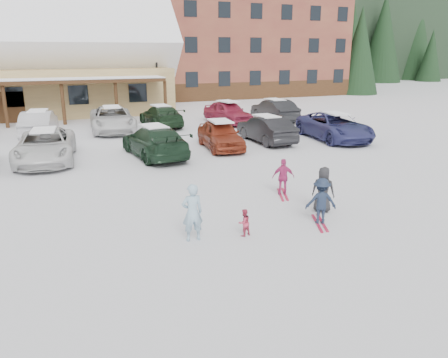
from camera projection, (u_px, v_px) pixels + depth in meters
name	position (u px, v px, depth m)	size (l,w,h in m)	color
ground	(227.00, 221.00, 13.12)	(160.00, 160.00, 0.00)	silver
alpine_hotel	(216.00, 17.00, 49.63)	(31.48, 14.01, 21.48)	brown
lamp_post	(157.00, 72.00, 35.62)	(0.50, 0.25, 5.75)	black
conifer_1	(361.00, 39.00, 50.63)	(4.84, 4.84, 11.22)	black
conifer_3	(135.00, 49.00, 52.98)	(3.96, 3.96, 9.18)	black
conifer_4	(321.00, 40.00, 64.44)	(5.06, 5.06, 11.73)	black
adult_skier	(192.00, 213.00, 11.54)	(0.58, 0.38, 1.58)	#95BAD0
toddler_red	(244.00, 223.00, 11.94)	(0.38, 0.29, 0.77)	#C33754
child_navy	(321.00, 201.00, 12.72)	(0.90, 0.52, 1.39)	#1A253B
skis_child_navy	(320.00, 223.00, 12.91)	(0.20, 1.40, 0.03)	#AC183A
child_magenta	(283.00, 177.00, 15.30)	(0.77, 0.32, 1.31)	#BC2E6F
skis_child_magenta	(283.00, 194.00, 15.48)	(0.20, 1.40, 0.03)	#AC183A
bystander_dark	(323.00, 190.00, 13.68)	(0.71, 0.46, 1.45)	#252527
parked_car_2	(45.00, 146.00, 19.90)	(2.47, 5.37, 1.49)	silver
parked_car_3	(155.00, 141.00, 20.88)	(2.09, 5.14, 1.49)	#1A3220
parked_car_4	(220.00, 135.00, 22.65)	(1.72, 4.27, 1.46)	maroon
parked_car_5	(266.00, 129.00, 24.24)	(1.56, 4.47, 1.47)	black
parked_car_6	(334.00, 126.00, 24.94)	(2.53, 5.50, 1.53)	navy
parked_car_9	(39.00, 124.00, 25.67)	(1.66, 4.77, 1.57)	silver
parked_car_10	(112.00, 119.00, 27.54)	(2.60, 5.63, 1.57)	silver
parked_car_11	(161.00, 116.00, 29.33)	(1.99, 4.89, 1.42)	#1B341E
parked_car_12	(228.00, 112.00, 30.59)	(1.84, 4.57, 1.56)	#A32644
parked_car_13	(274.00, 110.00, 31.61)	(1.66, 4.77, 1.57)	black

